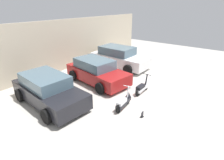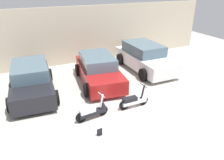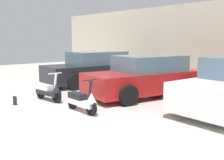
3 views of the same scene
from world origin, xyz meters
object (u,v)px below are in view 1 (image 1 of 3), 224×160
object	(u,v)px
scooter_front_left	(124,101)
car_rear_left	(48,90)
car_rear_center	(97,71)
placard_near_left_scooter	(142,115)
car_rear_right	(119,57)
scooter_front_right	(143,87)

from	to	relation	value
scooter_front_left	car_rear_left	world-z (taller)	car_rear_left
car_rear_center	placard_near_left_scooter	xyz separation A→B (m)	(-1.55, -4.03, -0.56)
scooter_front_left	car_rear_right	bearing A→B (deg)	31.50
scooter_front_right	placard_near_left_scooter	bearing A→B (deg)	-152.06
car_rear_left	scooter_front_right	bearing A→B (deg)	55.35
scooter_front_right	car_rear_right	bearing A→B (deg)	52.24
scooter_front_right	placard_near_left_scooter	xyz separation A→B (m)	(-2.04, -1.11, -0.22)
scooter_front_left	car_rear_left	bearing A→B (deg)	114.75
car_rear_center	car_rear_right	world-z (taller)	car_rear_right
scooter_front_right	car_rear_center	size ratio (longest dim) A/B	0.31
car_rear_center	placard_near_left_scooter	world-z (taller)	car_rear_center
car_rear_left	car_rear_center	distance (m)	3.27
scooter_front_left	car_rear_center	xyz separation A→B (m)	(1.38, 2.98, 0.34)
car_rear_right	scooter_front_right	bearing A→B (deg)	-36.89
car_rear_left	scooter_front_left	bearing A→B (deg)	35.74
car_rear_left	placard_near_left_scooter	size ratio (longest dim) A/B	16.57
car_rear_left	placard_near_left_scooter	world-z (taller)	car_rear_left
car_rear_right	placard_near_left_scooter	distance (m)	6.65
scooter_front_right	placard_near_left_scooter	world-z (taller)	scooter_front_right
placard_near_left_scooter	car_rear_right	bearing A→B (deg)	44.49
scooter_front_right	scooter_front_left	bearing A→B (deg)	-178.94
placard_near_left_scooter	car_rear_center	bearing A→B (deg)	68.95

